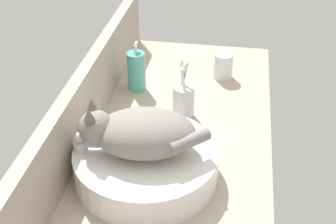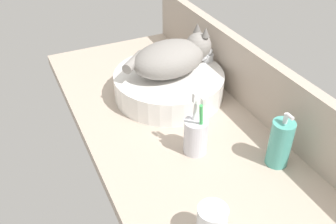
% 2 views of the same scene
% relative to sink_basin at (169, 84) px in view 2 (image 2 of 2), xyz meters
% --- Properties ---
extents(ground_plane, '(1.28, 0.55, 0.04)m').
position_rel_sink_basin_xyz_m(ground_plane, '(0.17, -0.05, -0.06)').
color(ground_plane, '#B2A08E').
extents(backsplash_panel, '(1.28, 0.04, 0.20)m').
position_rel_sink_basin_xyz_m(backsplash_panel, '(0.17, 0.21, 0.06)').
color(backsplash_panel, '#AD9E8E').
rests_on(backsplash_panel, ground_plane).
extents(sink_basin, '(0.37, 0.37, 0.08)m').
position_rel_sink_basin_xyz_m(sink_basin, '(0.00, 0.00, 0.00)').
color(sink_basin, white).
rests_on(sink_basin, ground_plane).
extents(cat, '(0.21, 0.32, 0.14)m').
position_rel_sink_basin_xyz_m(cat, '(-0.00, 0.01, 0.10)').
color(cat, gray).
rests_on(cat, sink_basin).
extents(faucet, '(0.04, 0.12, 0.14)m').
position_rel_sink_basin_xyz_m(faucet, '(-0.02, 0.15, 0.03)').
color(faucet, silver).
rests_on(faucet, ground_plane).
extents(soap_dispenser, '(0.06, 0.06, 0.17)m').
position_rel_sink_basin_xyz_m(soap_dispenser, '(0.43, 0.12, 0.03)').
color(soap_dispenser, teal).
rests_on(soap_dispenser, ground_plane).
extents(toothbrush_cup, '(0.07, 0.07, 0.19)m').
position_rel_sink_basin_xyz_m(toothbrush_cup, '(0.29, -0.06, 0.01)').
color(toothbrush_cup, silver).
rests_on(toothbrush_cup, ground_plane).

